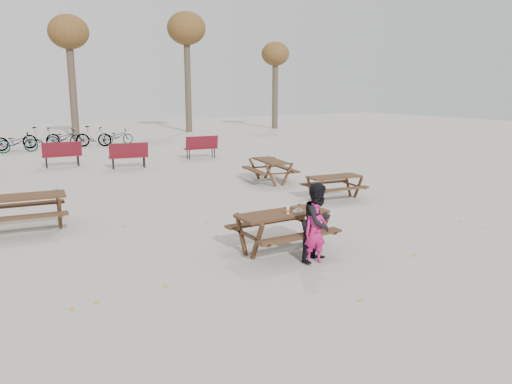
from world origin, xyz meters
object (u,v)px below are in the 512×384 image
child (315,233)px  picnic_table_far (270,171)px  food_tray (298,211)px  picnic_table_east (334,187)px  picnic_table_north (22,214)px  main_picnic_table (282,222)px  soda_bottle (288,210)px  adult (318,222)px

child → picnic_table_far: bearing=80.8°
food_tray → picnic_table_east: 4.84m
child → picnic_table_north: (-4.37, 4.96, -0.15)m
picnic_table_far → picnic_table_east: bearing=-167.5°
main_picnic_table → child: child is taller
child → food_tray: bearing=96.6°
soda_bottle → food_tray: bearing=6.4°
soda_bottle → picnic_table_east: size_ratio=0.11×
food_tray → soda_bottle: (-0.26, -0.03, 0.05)m
food_tray → adult: bearing=-93.0°
picnic_table_east → main_picnic_table: bearing=-134.7°
picnic_table_east → picnic_table_north: (-8.09, 0.99, 0.07)m
soda_bottle → picnic_table_north: bearing=135.0°
main_picnic_table → picnic_table_north: size_ratio=0.96×
main_picnic_table → soda_bottle: bearing=-83.0°
picnic_table_north → picnic_table_far: bearing=21.6°
child → adult: bearing=46.2°
main_picnic_table → soda_bottle: 0.31m
soda_bottle → child: size_ratio=0.15×
soda_bottle → picnic_table_north: 6.03m
soda_bottle → picnic_table_east: 5.06m
adult → picnic_table_north: bearing=111.9°
child → soda_bottle: bearing=116.9°
child → picnic_table_far: size_ratio=0.64×
soda_bottle → adult: (0.23, -0.66, -0.11)m
picnic_table_north → picnic_table_east: bearing=-0.6°
picnic_table_far → soda_bottle: bearing=159.4°
picnic_table_east → child: bearing=-126.6°
food_tray → child: (-0.14, -0.74, -0.23)m
soda_bottle → picnic_table_far: soda_bottle is taller
adult → picnic_table_far: adult is taller
food_tray → child: 0.79m
food_tray → picnic_table_north: bearing=136.9°
picnic_table_east → picnic_table_far: (-0.18, 3.14, 0.04)m
main_picnic_table → child: size_ratio=1.61×
picnic_table_east → food_tray: bearing=-131.4°
picnic_table_north → main_picnic_table: bearing=-37.6°
soda_bottle → picnic_table_north: size_ratio=0.09×
main_picnic_table → picnic_table_east: main_picnic_table is taller
child → picnic_table_far: 7.94m
adult → picnic_table_north: 6.65m
picnic_table_east → picnic_table_far: picnic_table_far is taller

